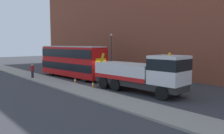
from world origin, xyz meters
TOP-DOWN VIEW (x-y plane):
  - ground_plane at (0.00, 0.00)m, footprint 120.00×120.00m
  - near_kerb at (0.00, -4.20)m, footprint 60.00×2.80m
  - building_facade at (0.00, 8.45)m, footprint 60.00×1.50m
  - recovery_tow_truck at (5.72, -0.50)m, footprint 10.22×3.33m
  - double_decker_bus at (-6.23, -0.53)m, footprint 11.17×3.40m
  - pedestrian_onlooker at (-8.48, -4.88)m, footprint 0.41×0.47m
  - traffic_cone_near_bus at (-2.16, -2.58)m, footprint 0.36×0.36m
  - traffic_cone_midway at (1.13, -2.55)m, footprint 0.36×0.36m
  - street_lamp at (-6.43, 6.26)m, footprint 0.36×0.36m

SIDE VIEW (x-z plane):
  - ground_plane at x=0.00m, z-range 0.00..0.00m
  - near_kerb at x=0.00m, z-range 0.00..0.15m
  - traffic_cone_near_bus at x=-2.16m, z-range -0.02..0.70m
  - traffic_cone_midway at x=1.13m, z-range -0.02..0.70m
  - pedestrian_onlooker at x=-8.48m, z-range 0.13..1.84m
  - recovery_tow_truck at x=5.72m, z-range -0.08..3.59m
  - double_decker_bus at x=-6.23m, z-range 0.20..4.26m
  - street_lamp at x=-6.43m, z-range 0.56..6.39m
  - building_facade at x=0.00m, z-range 0.07..16.07m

